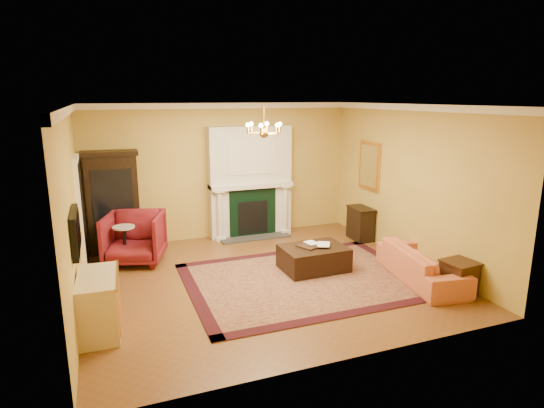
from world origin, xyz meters
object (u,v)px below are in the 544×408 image
console_table (360,224)px  leather_ottoman (314,258)px  pedestal_table (125,242)px  wingback_armchair (134,236)px  end_table (459,278)px  commode (99,304)px  coral_sofa (422,259)px  china_cabinet (113,204)px

console_table → leather_ottoman: bearing=-141.8°
pedestal_table → leather_ottoman: (3.22, -1.60, -0.20)m
wingback_armchair → leather_ottoman: bearing=-9.5°
pedestal_table → leather_ottoman: bearing=-26.4°
pedestal_table → end_table: 6.00m
commode → leather_ottoman: bearing=17.8°
pedestal_table → coral_sofa: bearing=-29.5°
china_cabinet → commode: (-0.36, -3.42, -0.60)m
commode → wingback_armchair: bearing=78.3°
commode → console_table: bearing=25.5°
wingback_armchair → coral_sofa: size_ratio=0.54×
end_table → console_table: (0.06, 3.09, 0.09)m
wingback_armchair → leather_ottoman: size_ratio=0.93×
wingback_armchair → pedestal_table: size_ratio=1.45×
commode → coral_sofa: 5.26m
wingback_armchair → pedestal_table: 0.21m
wingback_armchair → console_table: 4.85m
wingback_armchair → end_table: bearing=-17.0°
wingback_armchair → console_table: wingback_armchair is taller
china_cabinet → end_table: (5.09, -4.22, -0.73)m
wingback_armchair → end_table: size_ratio=2.03×
china_cabinet → commode: 3.49m
pedestal_table → china_cabinet: bearing=99.1°
china_cabinet → leather_ottoman: 4.21m
wingback_armchair → china_cabinet: bearing=129.0°
china_cabinet → coral_sofa: size_ratio=1.00×
commode → end_table: 5.51m
end_table → leather_ottoman: size_ratio=0.46×
china_cabinet → coral_sofa: bearing=-35.1°
console_table → leather_ottoman: 2.23m
commode → coral_sofa: commode is taller
commode → console_table: (5.51, 2.29, -0.05)m
end_table → console_table: size_ratio=0.75×
console_table → leather_ottoman: size_ratio=0.61×
wingback_armchair → console_table: (4.84, -0.29, -0.18)m
end_table → leather_ottoman: (-1.74, 1.78, -0.03)m
commode → coral_sofa: bearing=1.7°
china_cabinet → wingback_armchair: china_cabinet is taller
end_table → console_table: 3.09m
end_table → china_cabinet: bearing=140.4°
coral_sofa → console_table: 2.42m
china_cabinet → console_table: 5.31m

